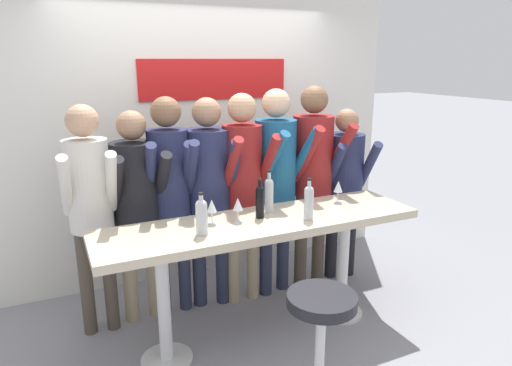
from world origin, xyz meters
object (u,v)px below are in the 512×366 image
object	(u,v)px
bar_stool	(321,332)
person_far_left	(90,195)
wine_glass_1	(212,207)
wine_bottle_2	(269,194)
wine_glass_0	(238,205)
wine_bottle_1	(309,201)
person_center_left	(169,182)
wine_bottle_0	(260,200)
tasting_table	(261,238)
person_far_right	(313,164)
person_rightmost	(344,176)
wine_bottle_3	(202,215)
person_center_right	(243,175)
person_center	(209,181)
person_left	(136,195)
wine_glass_2	(338,187)
person_right	(276,170)

from	to	relation	value
bar_stool	person_far_left	world-z (taller)	person_far_left
bar_stool	wine_glass_1	distance (m)	1.09
wine_bottle_2	wine_glass_0	size ratio (longest dim) A/B	1.84
wine_bottle_1	wine_glass_1	distance (m)	0.68
person_center_left	wine_bottle_0	size ratio (longest dim) A/B	6.01
person_far_left	tasting_table	bearing A→B (deg)	-24.82
wine_bottle_2	person_far_right	bearing A→B (deg)	34.85
person_center_left	wine_bottle_2	bearing A→B (deg)	-32.00
person_far_right	person_rightmost	world-z (taller)	person_far_right
wine_bottle_3	person_center_right	bearing A→B (deg)	48.47
bar_stool	person_center	distance (m)	1.53
bar_stool	person_far_right	bearing A→B (deg)	60.58
wine_bottle_2	person_far_left	bearing A→B (deg)	159.82
wine_glass_1	person_left	bearing A→B (deg)	126.16
person_center_right	wine_bottle_2	xyz separation A→B (m)	(0.03, -0.42, -0.05)
person_rightmost	wine_glass_1	bearing A→B (deg)	-150.17
person_left	wine_glass_1	xyz separation A→B (m)	(0.41, -0.56, 0.01)
wine_glass_0	wine_glass_2	world-z (taller)	same
wine_bottle_1	wine_bottle_3	world-z (taller)	wine_bottle_1
person_right	wine_glass_1	distance (m)	0.91
bar_stool	person_center	bearing A→B (deg)	98.04
person_center_right	tasting_table	bearing A→B (deg)	-97.99
tasting_table	person_left	distance (m)	1.01
tasting_table	bar_stool	world-z (taller)	tasting_table
bar_stool	person_center	world-z (taller)	person_center
bar_stool	wine_bottle_3	distance (m)	1.03
person_right	person_rightmost	world-z (taller)	person_right
person_right	wine_bottle_2	xyz separation A→B (m)	(-0.29, -0.44, -0.05)
person_left	wine_bottle_3	world-z (taller)	person_left
person_center_right	person_right	size ratio (longest dim) A/B	0.99
person_far_right	wine_glass_2	distance (m)	0.48
person_far_right	wine_glass_0	world-z (taller)	person_far_right
person_center_left	wine_bottle_1	size ratio (longest dim) A/B	5.83
person_right	wine_glass_1	bearing A→B (deg)	-156.94
person_right	wine_bottle_2	world-z (taller)	person_right
bar_stool	wine_bottle_3	size ratio (longest dim) A/B	2.55
person_right	wine_glass_1	size ratio (longest dim) A/B	10.24
person_center_left	wine_glass_2	size ratio (longest dim) A/B	10.03
person_right	person_rightmost	distance (m)	0.73
person_far_left	wine_glass_1	size ratio (longest dim) A/B	9.87
person_center	wine_bottle_3	size ratio (longest dim) A/B	6.15
person_center	person_far_right	bearing A→B (deg)	10.18
wine_bottle_0	wine_glass_0	size ratio (longest dim) A/B	1.67
person_left	wine_bottle_0	xyz separation A→B (m)	(0.76, -0.58, 0.02)
person_center	wine_glass_1	world-z (taller)	person_center
wine_glass_2	wine_bottle_1	bearing A→B (deg)	-149.58
person_left	wine_bottle_0	world-z (taller)	person_left
person_center_left	wine_bottle_3	size ratio (longest dim) A/B	6.21
person_far_left	person_far_right	bearing A→B (deg)	3.39
tasting_table	person_left	bearing A→B (deg)	140.09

